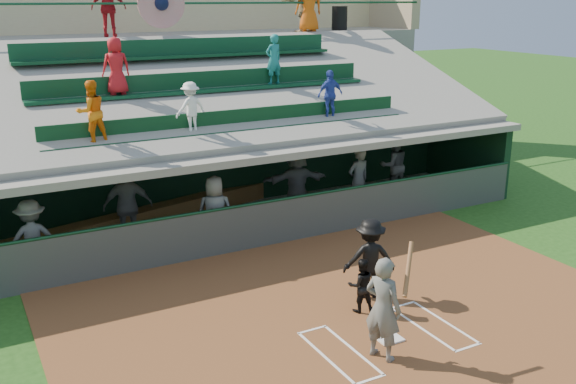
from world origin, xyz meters
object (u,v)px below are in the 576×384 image
batter_at_plate (383,308)px  trash_bin (340,18)px  catcher (361,285)px  home_plate (388,338)px

batter_at_plate → trash_bin: 15.83m
batter_at_plate → catcher: batter_at_plate is taller
batter_at_plate → catcher: (0.63, 1.53, -0.37)m
home_plate → trash_bin: 15.51m
batter_at_plate → catcher: size_ratio=1.83×
batter_at_plate → catcher: bearing=67.7°
home_plate → catcher: catcher is taller
batter_at_plate → home_plate: bearing=42.6°
home_plate → catcher: (0.16, 1.10, 0.52)m
catcher → home_plate: bearing=99.9°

